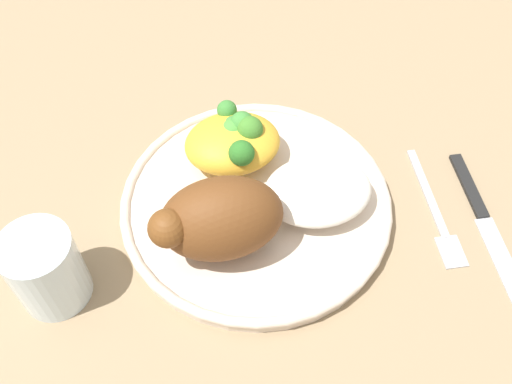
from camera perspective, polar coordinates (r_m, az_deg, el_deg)
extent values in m
plane|color=#937B5B|center=(0.57, 0.00, -1.75)|extent=(2.00, 2.00, 0.00)
cylinder|color=beige|center=(0.56, 0.00, -1.34)|extent=(0.26, 0.26, 0.01)
torus|color=beige|center=(0.56, 0.00, -0.92)|extent=(0.26, 0.26, 0.01)
ellipsoid|color=brown|center=(0.50, -3.40, -2.64)|extent=(0.11, 0.07, 0.08)
sphere|color=brown|center=(0.48, -8.69, -3.55)|extent=(0.03, 0.03, 0.03)
ellipsoid|color=white|center=(0.54, 6.09, 0.13)|extent=(0.10, 0.08, 0.03)
ellipsoid|color=gold|center=(0.57, -2.33, 4.83)|extent=(0.09, 0.08, 0.04)
sphere|color=#41802C|center=(0.56, -0.62, 6.20)|extent=(0.03, 0.03, 0.03)
sphere|color=#3B8033|center=(0.58, -2.88, 8.06)|extent=(0.02, 0.02, 0.02)
sphere|color=#46863B|center=(0.57, -2.06, 6.09)|extent=(0.03, 0.03, 0.03)
sphere|color=#2D7025|center=(0.54, -1.43, 3.85)|extent=(0.02, 0.02, 0.02)
sphere|color=#418939|center=(0.57, -1.10, 6.79)|extent=(0.02, 0.02, 0.02)
sphere|color=#4A9239|center=(0.57, -2.25, 5.90)|extent=(0.03, 0.03, 0.03)
sphere|color=green|center=(0.56, -4.00, 4.62)|extent=(0.02, 0.02, 0.02)
cube|color=#B2B2B7|center=(0.60, 16.54, 0.07)|extent=(0.01, 0.11, 0.01)
cube|color=#B2B2B7|center=(0.57, 18.70, -5.55)|extent=(0.02, 0.04, 0.00)
cube|color=black|center=(0.62, 20.25, 0.73)|extent=(0.02, 0.08, 0.01)
cube|color=#B2B2B7|center=(0.58, 23.41, -6.84)|extent=(0.02, 0.11, 0.00)
cylinder|color=silver|center=(0.52, -19.99, -7.18)|extent=(0.06, 0.06, 0.08)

